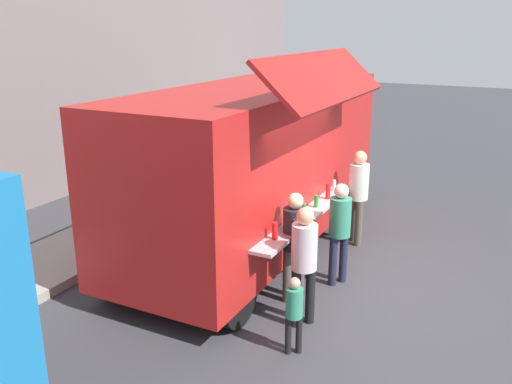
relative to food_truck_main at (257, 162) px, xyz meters
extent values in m
plane|color=#38383D|center=(-0.73, -2.13, -1.57)|extent=(60.00, 60.00, 0.00)
cube|color=red|center=(0.00, 0.02, 0.01)|extent=(6.45, 2.24, 2.56)
cube|color=red|center=(-0.65, -1.42, 1.56)|extent=(3.54, 0.73, 0.67)
cube|color=black|center=(-0.65, -1.03, 0.32)|extent=(3.37, 0.11, 1.15)
cube|color=#B7B7BC|center=(-0.65, -1.24, -0.53)|extent=(3.54, 0.36, 0.05)
cylinder|color=red|center=(-1.92, -1.23, -0.39)|extent=(0.08, 0.08, 0.24)
cylinder|color=gold|center=(-1.40, -1.23, -0.41)|extent=(0.08, 0.08, 0.19)
cylinder|color=green|center=(-0.90, -1.24, -0.41)|extent=(0.06, 0.06, 0.21)
cylinder|color=green|center=(-0.40, -1.25, -0.41)|extent=(0.07, 0.07, 0.20)
cylinder|color=red|center=(0.09, -1.27, -0.38)|extent=(0.08, 0.08, 0.26)
cylinder|color=white|center=(0.60, -1.20, -0.41)|extent=(0.06, 0.06, 0.19)
cube|color=black|center=(3.17, 0.01, 0.48)|extent=(0.09, 1.89, 1.13)
cylinder|color=black|center=(2.52, 0.97, -1.12)|extent=(0.90, 0.28, 0.90)
cylinder|color=black|center=(2.51, -0.95, -1.12)|extent=(0.90, 0.28, 0.90)
cylinder|color=black|center=(-2.52, 0.99, -1.12)|extent=(0.90, 0.28, 0.90)
cylinder|color=black|center=(-2.53, -0.93, -1.12)|extent=(0.90, 0.28, 0.90)
cylinder|color=#2F5E3A|center=(3.68, 2.32, -1.12)|extent=(0.60, 0.60, 0.90)
cylinder|color=#202238|center=(-0.83, -1.71, -1.17)|extent=(0.12, 0.12, 0.79)
cylinder|color=#202238|center=(-0.65, -1.82, -1.17)|extent=(0.12, 0.12, 0.79)
cylinder|color=#318368|center=(-0.74, -1.76, -0.48)|extent=(0.33, 0.33, 0.60)
sphere|color=beige|center=(-0.74, -1.76, -0.08)|extent=(0.22, 0.22, 0.22)
cylinder|color=#494340|center=(-1.63, -1.30, -1.17)|extent=(0.13, 0.13, 0.80)
cylinder|color=#494340|center=(-1.46, -1.43, -1.17)|extent=(0.13, 0.13, 0.80)
cylinder|color=#24252A|center=(-1.54, -1.37, -0.47)|extent=(0.33, 0.33, 0.60)
sphere|color=beige|center=(-1.54, -1.37, -0.05)|extent=(0.22, 0.22, 0.22)
cube|color=#232427|center=(-1.70, -1.56, -0.43)|extent=(0.32, 0.31, 0.39)
cylinder|color=black|center=(-2.19, -1.67, -1.16)|extent=(0.13, 0.13, 0.81)
cylinder|color=black|center=(-2.02, -1.81, -1.16)|extent=(0.13, 0.13, 0.81)
cylinder|color=silver|center=(-2.10, -1.74, -0.45)|extent=(0.34, 0.34, 0.61)
sphere|color=#E1AB80|center=(-2.10, -1.74, -0.03)|extent=(0.23, 0.23, 0.23)
cylinder|color=#4B4B41|center=(0.85, -1.61, -1.14)|extent=(0.13, 0.13, 0.85)
cylinder|color=#4B4B41|center=(1.04, -1.47, -1.14)|extent=(0.13, 0.13, 0.85)
cylinder|color=silver|center=(0.94, -1.54, -0.40)|extent=(0.35, 0.35, 0.64)
sphere|color=#DCA985|center=(0.94, -1.54, 0.04)|extent=(0.24, 0.24, 0.24)
cylinder|color=black|center=(-2.82, -1.84, -1.32)|extent=(0.08, 0.08, 0.50)
cylinder|color=black|center=(-2.74, -1.95, -1.32)|extent=(0.08, 0.08, 0.50)
cylinder|color=#328A68|center=(-2.78, -1.90, -0.88)|extent=(0.21, 0.21, 0.37)
sphere|color=#D8A286|center=(-2.78, -1.90, -0.63)|extent=(0.14, 0.14, 0.14)
camera|label=1|loc=(-8.11, -4.10, 2.29)|focal=38.01mm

